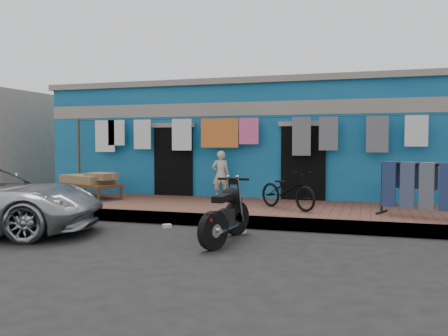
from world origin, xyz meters
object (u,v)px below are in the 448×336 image
Objects in this scene: motorcycle at (226,211)px; charpoy at (91,186)px; jeans_rack at (438,190)px; bicycle at (288,186)px; seated_person at (221,175)px.

motorcycle is 5.51m from charpoy.
charpoy is 8.19m from jeans_rack.
bicycle is 5.25m from charpoy.
seated_person is at bearing 14.67° from charpoy.
bicycle reaches higher than charpoy.
seated_person is 0.78× the size of bicycle.
motorcycle is 0.78× the size of charpoy.
jeans_rack reaches higher than charpoy.
seated_person is 2.43m from bicycle.
motorcycle is (1.33, -3.92, -0.34)m from seated_person.
seated_person is at bearing 159.31° from jeans_rack.
charpoy is at bearing 173.05° from jeans_rack.
motorcycle is at bearing -159.23° from bicycle.
bicycle is 0.75× the size of charpoy.
seated_person is 0.54× the size of jeans_rack.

